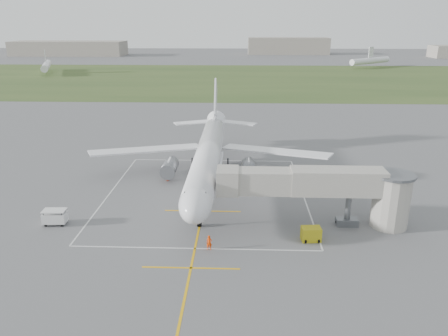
{
  "coord_description": "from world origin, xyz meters",
  "views": [
    {
      "loc": [
        4.84,
        -62.48,
        23.75
      ],
      "look_at": [
        2.59,
        -4.0,
        4.0
      ],
      "focal_mm": 35.0,
      "sensor_mm": 36.0,
      "label": 1
    }
  ],
  "objects_px": {
    "jet_bridge": "(331,189)",
    "ramp_worker_wing": "(167,175)",
    "baggage_cart": "(55,217)",
    "ramp_worker_nose": "(209,243)",
    "gpu_unit": "(311,234)",
    "airliner": "(208,155)"
  },
  "relations": [
    {
      "from": "jet_bridge",
      "to": "ramp_worker_nose",
      "type": "distance_m",
      "value": 16.1
    },
    {
      "from": "jet_bridge",
      "to": "baggage_cart",
      "type": "relative_size",
      "value": 8.28
    },
    {
      "from": "gpu_unit",
      "to": "baggage_cart",
      "type": "distance_m",
      "value": 30.9
    },
    {
      "from": "airliner",
      "to": "ramp_worker_nose",
      "type": "height_order",
      "value": "airliner"
    },
    {
      "from": "jet_bridge",
      "to": "baggage_cart",
      "type": "xyz_separation_m",
      "value": [
        -33.46,
        -1.14,
        -3.76
      ]
    },
    {
      "from": "baggage_cart",
      "to": "ramp_worker_wing",
      "type": "relative_size",
      "value": 1.64
    },
    {
      "from": "jet_bridge",
      "to": "ramp_worker_wing",
      "type": "relative_size",
      "value": 13.57
    },
    {
      "from": "gpu_unit",
      "to": "ramp_worker_nose",
      "type": "bearing_deg",
      "value": -172.97
    },
    {
      "from": "jet_bridge",
      "to": "gpu_unit",
      "type": "xyz_separation_m",
      "value": [
        -2.71,
        -4.14,
        -3.94
      ]
    },
    {
      "from": "gpu_unit",
      "to": "ramp_worker_nose",
      "type": "height_order",
      "value": "ramp_worker_nose"
    },
    {
      "from": "gpu_unit",
      "to": "baggage_cart",
      "type": "bearing_deg",
      "value": 168.91
    },
    {
      "from": "baggage_cart",
      "to": "ramp_worker_nose",
      "type": "xyz_separation_m",
      "value": [
        19.34,
        -5.54,
        -0.14
      ]
    },
    {
      "from": "jet_bridge",
      "to": "ramp_worker_nose",
      "type": "xyz_separation_m",
      "value": [
        -14.12,
        -6.68,
        -3.91
      ]
    },
    {
      "from": "ramp_worker_nose",
      "to": "baggage_cart",
      "type": "bearing_deg",
      "value": 164.43
    },
    {
      "from": "gpu_unit",
      "to": "jet_bridge",
      "type": "bearing_deg",
      "value": 51.29
    },
    {
      "from": "airliner",
      "to": "baggage_cart",
      "type": "relative_size",
      "value": 16.54
    },
    {
      "from": "jet_bridge",
      "to": "baggage_cart",
      "type": "distance_m",
      "value": 33.69
    },
    {
      "from": "ramp_worker_nose",
      "to": "ramp_worker_wing",
      "type": "height_order",
      "value": "ramp_worker_wing"
    },
    {
      "from": "airliner",
      "to": "jet_bridge",
      "type": "height_order",
      "value": "airliner"
    },
    {
      "from": "ramp_worker_wing",
      "to": "ramp_worker_nose",
      "type": "bearing_deg",
      "value": 156.02
    },
    {
      "from": "gpu_unit",
      "to": "ramp_worker_wing",
      "type": "relative_size",
      "value": 1.33
    },
    {
      "from": "airliner",
      "to": "ramp_worker_wing",
      "type": "xyz_separation_m",
      "value": [
        -6.53,
        0.69,
        -3.53
      ]
    }
  ]
}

